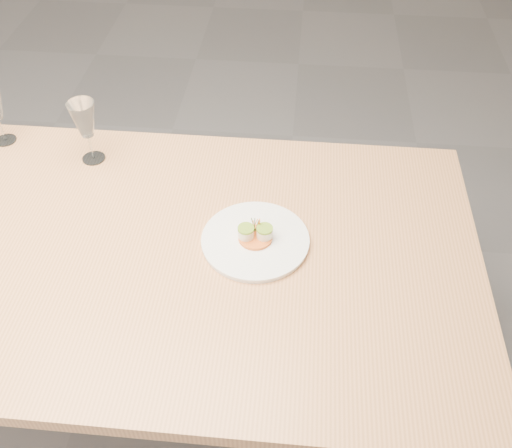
{
  "coord_description": "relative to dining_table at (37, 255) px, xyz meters",
  "views": [
    {
      "loc": [
        0.7,
        -0.99,
        1.86
      ],
      "look_at": [
        0.6,
        0.06,
        0.8
      ],
      "focal_mm": 40.0,
      "sensor_mm": 36.0,
      "label": 1
    }
  ],
  "objects": [
    {
      "name": "ground",
      "position": [
        0.0,
        0.0,
        -0.68
      ],
      "size": [
        7.0,
        7.0,
        0.0
      ],
      "primitive_type": "plane",
      "color": "slate",
      "rests_on": "ground"
    },
    {
      "name": "dinner_plate",
      "position": [
        0.6,
        0.04,
        0.08
      ],
      "size": [
        0.29,
        0.29,
        0.07
      ],
      "rotation": [
        0.0,
        0.0,
        0.12
      ],
      "color": "white",
      "rests_on": "dining_table"
    },
    {
      "name": "wine_glass_2",
      "position": [
        0.07,
        0.35,
        0.21
      ],
      "size": [
        0.08,
        0.08,
        0.2
      ],
      "color": "white",
      "rests_on": "dining_table"
    },
    {
      "name": "dining_table",
      "position": [
        0.0,
        0.0,
        0.0
      ],
      "size": [
        2.4,
        1.0,
        0.75
      ],
      "color": "tan",
      "rests_on": "ground"
    }
  ]
}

